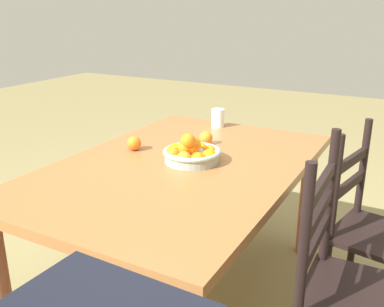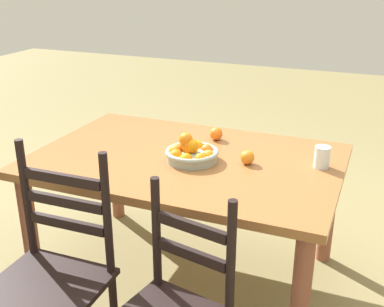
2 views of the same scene
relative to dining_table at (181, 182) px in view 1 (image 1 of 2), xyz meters
name	(u,v)px [view 1 (image 1 of 2)]	position (x,y,z in m)	size (l,w,h in m)	color
ground_plane	(182,293)	(0.00, 0.00, -0.63)	(12.00, 12.00, 0.00)	olive
dining_table	(181,182)	(0.00, 0.00, 0.00)	(1.60, 1.06, 0.73)	#965E32
chair_near_window	(354,294)	(0.26, 0.85, -0.16)	(0.47, 0.47, 1.00)	black
chair_by_cabinet	(371,234)	(-0.30, 0.85, -0.20)	(0.47, 0.47, 0.93)	black
fruit_bowl	(191,152)	(-0.04, 0.03, 0.14)	(0.28, 0.28, 0.15)	#99A79B
orange_loose_0	(134,143)	(-0.06, -0.31, 0.13)	(0.07, 0.07, 0.07)	orange
orange_loose_1	(206,138)	(-0.33, -0.03, 0.13)	(0.07, 0.07, 0.07)	orange
drinking_glass	(218,118)	(-0.68, -0.13, 0.15)	(0.08, 0.08, 0.11)	silver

